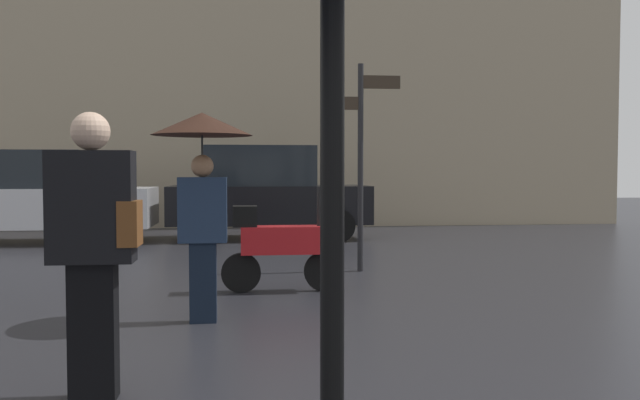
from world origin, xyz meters
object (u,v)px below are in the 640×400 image
Objects in this scene: street_signpost at (361,146)px; parked_car_right at (31,196)px; pedestrian_with_umbrella at (202,159)px; parked_car_left at (266,192)px; parked_scooter at (279,244)px; pedestrian_with_bag at (94,238)px.

parked_car_right is at bearing 143.20° from street_signpost.
parked_car_left is (0.83, 7.58, -0.55)m from pedestrian_with_umbrella.
parked_scooter is 7.36m from parked_car_right.
pedestrian_with_umbrella is 8.20m from parked_car_right.
parked_scooter is 0.32× the size of parked_car_right.
parked_car_left is at bearing 104.28° from street_signpost.
parked_car_right reaches higher than pedestrian_with_bag.
parked_car_left is 0.91× the size of parked_car_right.
pedestrian_with_bag is 0.43× the size of parked_car_left.
pedestrian_with_bag is at bearing 123.42° from pedestrian_with_umbrella.
parked_car_left is 4.85m from street_signpost.
parked_scooter is at bearing -130.16° from street_signpost.
street_signpost is at bearing 32.95° from parked_scooter.
parked_car_right is (-3.23, 9.30, -0.08)m from pedestrian_with_bag.
parked_car_left reaches higher than parked_scooter.
pedestrian_with_bag is 0.61× the size of street_signpost.
parked_scooter is (1.31, 3.52, -0.45)m from pedestrian_with_bag.
pedestrian_with_umbrella is 2.17m from pedestrian_with_bag.
pedestrian_with_bag is 9.84m from parked_car_right.
parked_scooter is at bearing -69.75° from pedestrian_with_umbrella.
pedestrian_with_bag reaches higher than parked_scooter.
parked_car_right is (-3.76, 7.26, -0.60)m from pedestrian_with_umbrella.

